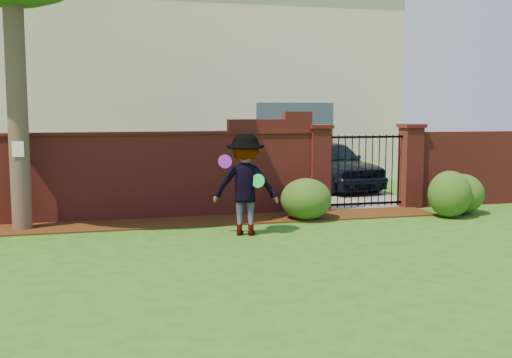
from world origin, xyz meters
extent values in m
cube|color=#295816|center=(0.00, 0.00, -0.01)|extent=(80.00, 80.00, 0.01)
cube|color=#321909|center=(-0.95, 3.34, 0.01)|extent=(11.10, 1.08, 0.03)
cube|color=maroon|center=(-2.15, 4.00, 0.85)|extent=(8.70, 0.25, 1.70)
cube|color=maroon|center=(1.30, 4.00, 1.85)|extent=(1.80, 0.25, 0.30)
cube|color=maroon|center=(1.90, 4.00, 2.08)|extent=(0.60, 0.25, 0.16)
cube|color=maroon|center=(-2.15, 4.00, 1.73)|extent=(8.70, 0.31, 0.06)
cube|color=maroon|center=(6.60, 4.00, 0.85)|extent=(4.00, 0.25, 1.70)
cube|color=maroon|center=(2.40, 4.00, 0.90)|extent=(0.42, 0.42, 1.80)
cube|color=maroon|center=(2.40, 4.00, 1.84)|extent=(0.50, 0.50, 0.08)
cube|color=maroon|center=(4.60, 4.00, 0.90)|extent=(0.42, 0.42, 1.80)
cube|color=maroon|center=(4.60, 4.00, 1.84)|extent=(0.50, 0.50, 0.08)
cylinder|color=black|center=(2.69, 4.00, 0.85)|extent=(0.02, 0.02, 1.60)
cylinder|color=black|center=(2.85, 4.00, 0.85)|extent=(0.02, 0.02, 1.60)
cylinder|color=black|center=(3.01, 4.00, 0.85)|extent=(0.02, 0.02, 1.60)
cylinder|color=black|center=(3.18, 4.00, 0.85)|extent=(0.02, 0.02, 1.60)
cylinder|color=black|center=(3.34, 4.00, 0.85)|extent=(0.02, 0.02, 1.60)
cylinder|color=black|center=(3.50, 4.00, 0.85)|extent=(0.02, 0.02, 1.60)
cylinder|color=black|center=(3.66, 4.00, 0.85)|extent=(0.02, 0.02, 1.60)
cylinder|color=black|center=(3.82, 4.00, 0.85)|extent=(0.02, 0.02, 1.60)
cylinder|color=black|center=(3.99, 4.00, 0.85)|extent=(0.02, 0.02, 1.60)
cylinder|color=black|center=(4.15, 4.00, 0.85)|extent=(0.02, 0.02, 1.60)
cylinder|color=black|center=(4.31, 4.00, 0.85)|extent=(0.02, 0.02, 1.60)
cube|color=black|center=(3.50, 4.00, 0.12)|extent=(1.78, 0.03, 0.05)
cube|color=black|center=(3.50, 4.00, 1.60)|extent=(1.78, 0.03, 0.05)
cube|color=slate|center=(3.50, 8.00, 0.01)|extent=(3.20, 8.00, 0.01)
cube|color=beige|center=(1.00, 12.00, 3.00)|extent=(12.00, 6.00, 6.00)
cube|color=#384C5B|center=(3.50, 9.05, 1.20)|extent=(2.40, 0.12, 2.40)
imported|color=black|center=(4.01, 7.28, 0.69)|extent=(2.34, 4.26, 1.37)
cylinder|color=#48342B|center=(-3.60, 3.40, 3.50)|extent=(0.36, 0.36, 7.00)
cube|color=white|center=(-3.60, 3.21, 1.50)|extent=(0.20, 0.01, 0.28)
ellipsoid|color=#1D4A16|center=(1.79, 3.05, 0.42)|extent=(1.02, 1.02, 0.84)
ellipsoid|color=#1D4A16|center=(4.72, 2.58, 0.48)|extent=(0.87, 0.87, 0.96)
ellipsoid|color=#1D4A16|center=(5.21, 2.92, 0.43)|extent=(0.96, 0.96, 0.85)
imported|color=gray|center=(0.26, 1.93, 0.89)|extent=(1.30, 1.00, 1.78)
cylinder|color=purple|center=(-0.12, 1.80, 1.32)|extent=(0.24, 0.08, 0.24)
cylinder|color=green|center=(0.45, 1.72, 0.98)|extent=(0.23, 0.19, 0.24)
camera|label=1|loc=(-2.20, -8.39, 2.21)|focal=42.87mm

